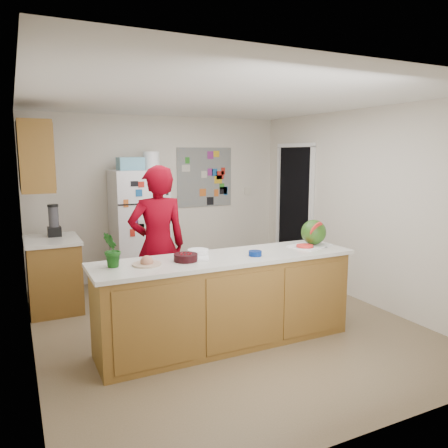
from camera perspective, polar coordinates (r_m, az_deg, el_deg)
name	(u,v)px	position (r m, az deg, el deg)	size (l,w,h in m)	color
floor	(223,324)	(5.16, -0.15, -12.91)	(4.00, 4.50, 0.02)	brown
wall_back	(160,197)	(6.92, -8.31, 3.45)	(4.00, 0.02, 2.50)	beige
wall_left	(24,230)	(4.36, -24.68, -0.66)	(0.02, 4.50, 2.50)	beige
wall_right	(361,206)	(5.98, 17.49, 2.21)	(0.02, 4.50, 2.50)	beige
ceiling	(223,99)	(4.82, -0.17, 16.07)	(4.00, 4.50, 0.02)	white
doorway	(295,211)	(7.11, 9.24, 1.70)	(0.03, 0.85, 2.04)	black
peninsula_base	(226,302)	(4.50, 0.32, -10.18)	(2.60, 0.62, 0.88)	brown
peninsula_top	(226,258)	(4.37, 0.33, -4.48)	(2.68, 0.70, 0.04)	silver
side_counter_base	(54,276)	(5.87, -21.34, -6.29)	(0.60, 0.80, 0.86)	brown
side_counter_top	(52,240)	(5.77, -21.60, -1.97)	(0.64, 0.84, 0.04)	silver
upper_cabinets	(35,156)	(5.62, -23.51, 8.11)	(0.35, 1.00, 0.80)	brown
refrigerator	(139,228)	(6.49, -11.00, -0.57)	(0.75, 0.70, 1.70)	silver
fridge_top_bin	(130,164)	(6.38, -12.13, 7.71)	(0.35, 0.28, 0.18)	#5999B2
photo_collage	(205,177)	(7.14, -2.54, 6.12)	(0.95, 0.01, 0.95)	slate
person	(158,246)	(4.97, -8.65, -2.85)	(0.66, 0.43, 1.81)	#68000C
blender_appliance	(54,221)	(5.88, -21.34, 0.32)	(0.12, 0.12, 0.38)	black
cutting_board	(310,246)	(4.92, 11.16, -2.80)	(0.43, 0.32, 0.01)	white
watermelon	(314,232)	(4.94, 11.63, -1.05)	(0.28, 0.28, 0.28)	#21540E
watermelon_slice	(305,246)	(4.81, 10.51, -2.83)	(0.18, 0.18, 0.02)	#C52B43
cherry_bowl	(186,257)	(4.18, -5.02, -4.38)	(0.23, 0.23, 0.07)	black
white_bowl	(198,252)	(4.40, -3.41, -3.72)	(0.21, 0.21, 0.06)	silver
cobalt_bowl	(255,253)	(4.39, 4.09, -3.85)	(0.13, 0.13, 0.05)	navy
plate	(147,264)	(4.09, -10.04, -5.19)	(0.27, 0.27, 0.02)	beige
paper_towel	(200,259)	(4.23, -3.15, -4.54)	(0.17, 0.15, 0.02)	white
keys	(323,247)	(4.88, 12.84, -2.94)	(0.08, 0.04, 0.01)	gray
potted_plant	(112,250)	(4.03, -14.38, -3.28)	(0.18, 0.15, 0.33)	#10400F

